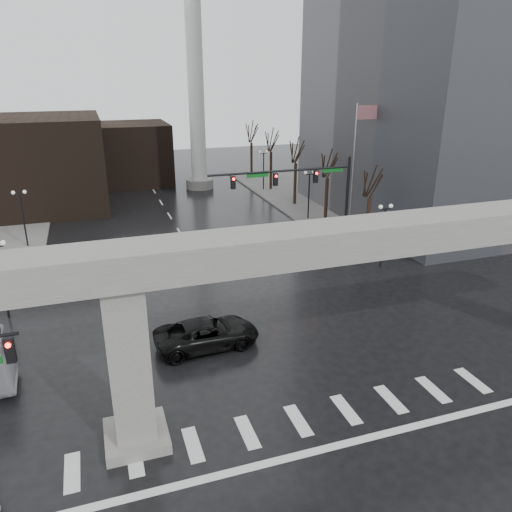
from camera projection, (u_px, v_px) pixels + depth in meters
The scene contains 19 objects.
ground at pixel (290, 407), 23.25m from camera, with size 160.00×160.00×0.00m, color black.
sidewalk_ne at pixel (372, 193), 62.92m from camera, with size 28.00×36.00×0.15m, color slate.
elevated_guideway at pixel (321, 267), 21.20m from camera, with size 48.00×2.60×8.70m.
building_far_left at pixel (27, 164), 54.55m from camera, with size 16.00×14.00×10.00m, color black.
building_far_mid at pixel (131, 154), 67.36m from camera, with size 10.00×10.00×8.00m, color black.
smokestack at pixel (196, 81), 61.13m from camera, with size 3.60×3.60×30.00m.
signal_mast_arm at pixel (306, 186), 40.55m from camera, with size 12.12×0.43×8.00m.
flagpole_assembly at pixel (357, 155), 44.67m from camera, with size 2.06×0.12×12.00m.
lamp_right_0 at pixel (384, 225), 38.48m from camera, with size 1.22×0.32×5.11m.
lamp_right_1 at pixel (309, 187), 50.89m from camera, with size 1.22×0.32×5.11m.
lamp_right_2 at pixel (264, 164), 63.30m from camera, with size 1.22×0.32×5.11m.
lamp_left_1 at pixel (22, 209), 42.82m from camera, with size 1.22×0.32×5.11m.
lamp_left_2 at pixel (34, 177), 55.24m from camera, with size 1.22×0.32×5.11m.
tree_right_0 at pixel (368, 218), 42.59m from camera, with size 1.09×1.58×7.50m.
tree_right_1 at pixel (327, 196), 49.66m from camera, with size 1.09×1.61×7.67m.
tree_right_2 at pixel (295, 180), 56.73m from camera, with size 1.10×1.63×7.85m.
tree_right_3 at pixel (271, 167), 63.80m from camera, with size 1.11×1.66×8.02m.
tree_right_4 at pixel (252, 157), 70.87m from camera, with size 1.12×1.69×8.19m.
pickup_truck at pixel (207, 334), 28.05m from camera, with size 2.71×5.88×1.63m, color black.
Camera 1 is at (-7.64, -17.76, 14.80)m, focal length 35.00 mm.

